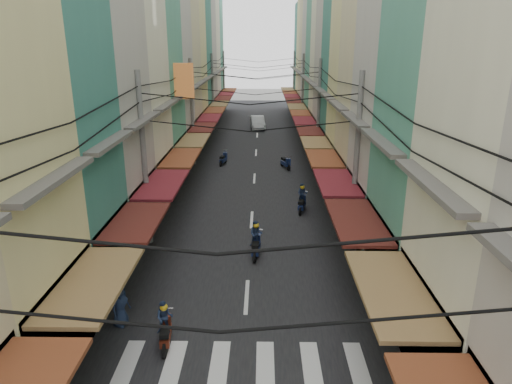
# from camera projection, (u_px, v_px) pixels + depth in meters

# --- Properties ---
(ground) EXTENTS (160.00, 160.00, 0.00)m
(ground) POSITION_uv_depth(u_px,v_px,m) (248.00, 272.00, 19.47)
(ground) COLOR slate
(ground) RESTS_ON ground
(road) EXTENTS (10.00, 80.00, 0.02)m
(road) POSITION_uv_depth(u_px,v_px,m) (256.00, 158.00, 38.46)
(road) COLOR black
(road) RESTS_ON ground
(sidewalk_left) EXTENTS (3.00, 80.00, 0.06)m
(sidewalk_left) POSITION_uv_depth(u_px,v_px,m) (179.00, 158.00, 38.54)
(sidewalk_left) COLOR gray
(sidewalk_left) RESTS_ON ground
(sidewalk_right) EXTENTS (3.00, 80.00, 0.06)m
(sidewalk_right) POSITION_uv_depth(u_px,v_px,m) (333.00, 158.00, 38.36)
(sidewalk_right) COLOR gray
(sidewalk_right) RESTS_ON ground
(crosswalk) EXTENTS (7.55, 2.40, 0.01)m
(crosswalk) POSITION_uv_depth(u_px,v_px,m) (242.00, 366.00, 13.76)
(crosswalk) COLOR silver
(crosswalk) RESTS_ON ground
(building_row_left) EXTENTS (7.80, 67.67, 23.70)m
(building_row_left) POSITION_uv_depth(u_px,v_px,m) (143.00, 36.00, 32.25)
(building_row_left) COLOR beige
(building_row_left) RESTS_ON ground
(building_row_right) EXTENTS (7.80, 68.98, 22.59)m
(building_row_right) POSITION_uv_depth(u_px,v_px,m) (367.00, 41.00, 32.02)
(building_row_right) COLOR #387C6E
(building_row_right) RESTS_ON ground
(utility_poles) EXTENTS (10.20, 66.13, 8.20)m
(utility_poles) POSITION_uv_depth(u_px,v_px,m) (255.00, 84.00, 31.66)
(utility_poles) COLOR slate
(utility_poles) RESTS_ON ground
(white_car) EXTENTS (5.02, 2.32, 1.72)m
(white_car) POSITION_uv_depth(u_px,v_px,m) (258.00, 129.00, 51.65)
(white_car) COLOR #BABABE
(white_car) RESTS_ON ground
(bicycle) EXTENTS (1.76, 1.16, 1.13)m
(bicycle) POSITION_uv_depth(u_px,v_px,m) (452.00, 313.00, 16.51)
(bicycle) COLOR black
(bicycle) RESTS_ON ground
(moving_scooters) EXTENTS (5.84, 24.54, 1.72)m
(moving_scooters) POSITION_uv_depth(u_px,v_px,m) (257.00, 213.00, 24.77)
(moving_scooters) COLOR black
(moving_scooters) RESTS_ON ground
(parked_scooters) EXTENTS (12.96, 15.69, 1.01)m
(parked_scooters) POSITION_uv_depth(u_px,v_px,m) (381.00, 302.00, 16.37)
(parked_scooters) COLOR black
(parked_scooters) RESTS_ON ground
(pedestrians) EXTENTS (12.30, 25.06, 2.17)m
(pedestrians) POSITION_uv_depth(u_px,v_px,m) (161.00, 208.00, 24.10)
(pedestrians) COLOR #241F29
(pedestrians) RESTS_ON ground
(market_umbrella) EXTENTS (2.27, 2.27, 2.40)m
(market_umbrella) POSITION_uv_depth(u_px,v_px,m) (464.00, 279.00, 14.64)
(market_umbrella) COLOR #B2B2B7
(market_umbrella) RESTS_ON ground
(traffic_sign) EXTENTS (0.10, 0.66, 3.00)m
(traffic_sign) POSITION_uv_depth(u_px,v_px,m) (365.00, 227.00, 18.53)
(traffic_sign) COLOR slate
(traffic_sign) RESTS_ON ground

